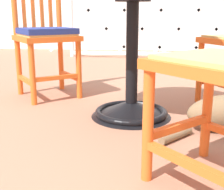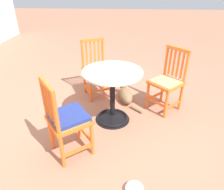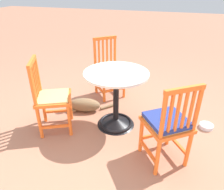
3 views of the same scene
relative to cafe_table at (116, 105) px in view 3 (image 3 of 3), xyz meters
The scene contains 7 objects.
ground_plane 0.30m from the cafe_table, 166.73° to the left, with size 24.00×24.00×0.00m, color #A36B51.
cafe_table is the anchor object (origin of this frame).
orange_chair_by_planter 0.85m from the cafe_table, 65.49° to the right, with size 0.57×0.57×0.91m.
orange_chair_near_fence 0.79m from the cafe_table, 23.55° to the left, with size 0.54×0.54×0.91m.
orange_chair_tucked_in 0.80m from the cafe_table, 146.14° to the left, with size 0.56×0.56×0.91m.
tabby_cat 0.61m from the cafe_table, 17.37° to the right, with size 0.68×0.40×0.23m.
pet_water_bowl 1.18m from the cafe_table, 166.11° to the right, with size 0.17×0.17×0.05m, color silver.
Camera 3 is at (-0.56, 2.12, 1.64)m, focal length 33.68 mm.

